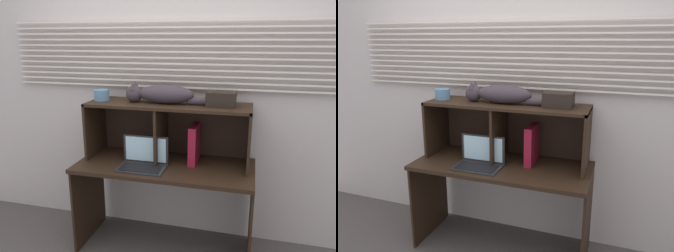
# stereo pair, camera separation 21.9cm
# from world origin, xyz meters

# --- Properties ---
(back_panel_with_blinds) EXTENTS (4.40, 0.08, 2.50)m
(back_panel_with_blinds) POSITION_xyz_m (0.00, 0.55, 1.26)
(back_panel_with_blinds) COLOR beige
(back_panel_with_blinds) RESTS_ON ground
(desk) EXTENTS (1.35, 0.60, 0.73)m
(desk) POSITION_xyz_m (0.00, 0.21, 0.58)
(desk) COLOR black
(desk) RESTS_ON ground
(hutch_shelf_unit) EXTENTS (1.26, 0.38, 0.45)m
(hutch_shelf_unit) POSITION_xyz_m (-0.01, 0.34, 1.05)
(hutch_shelf_unit) COLOR black
(hutch_shelf_unit) RESTS_ON desk
(cat) EXTENTS (0.75, 0.16, 0.16)m
(cat) POSITION_xyz_m (-0.05, 0.31, 1.25)
(cat) COLOR #393036
(cat) RESTS_ON hutch_shelf_unit
(laptop) EXTENTS (0.35, 0.22, 0.22)m
(laptop) POSITION_xyz_m (-0.14, 0.11, 0.78)
(laptop) COLOR black
(laptop) RESTS_ON desk
(binder_upright) EXTENTS (0.06, 0.23, 0.30)m
(binder_upright) POSITION_xyz_m (0.21, 0.31, 0.88)
(binder_upright) COLOR maroon
(binder_upright) RESTS_ON desk
(book_stack) EXTENTS (0.18, 0.21, 0.05)m
(book_stack) POSITION_xyz_m (-0.24, 0.31, 0.76)
(book_stack) COLOR brown
(book_stack) RESTS_ON desk
(small_basket) EXTENTS (0.12, 0.12, 0.08)m
(small_basket) POSITION_xyz_m (-0.55, 0.31, 1.23)
(small_basket) COLOR teal
(small_basket) RESTS_ON hutch_shelf_unit
(storage_box) EXTENTS (0.21, 0.16, 0.11)m
(storage_box) POSITION_xyz_m (0.40, 0.31, 1.24)
(storage_box) COLOR black
(storage_box) RESTS_ON hutch_shelf_unit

